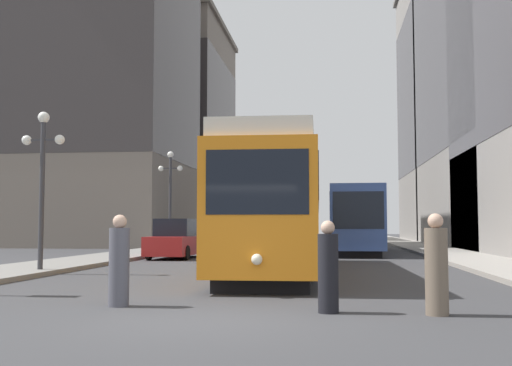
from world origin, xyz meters
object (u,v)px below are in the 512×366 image
object	(u,v)px
streetcar	(278,207)
lamp_post_left_far	(170,185)
transit_bus	(355,218)
pedestrian_on_sidewalk	(436,268)
parked_car_left_mid	(225,235)
pedestrian_crossing_near	(119,263)
lamp_post_left_near	(43,164)
parked_car_left_near	(177,240)
pedestrian_crossing_far	(328,270)

from	to	relation	value
streetcar	lamp_post_left_far	distance (m)	15.60
transit_bus	lamp_post_left_far	xyz separation A→B (m)	(-10.30, -1.07, 1.85)
lamp_post_left_far	transit_bus	bearing A→B (deg)	5.92
pedestrian_on_sidewalk	lamp_post_left_far	distance (m)	25.38
parked_car_left_mid	pedestrian_crossing_near	distance (m)	29.77
lamp_post_left_near	lamp_post_left_far	xyz separation A→B (m)	(0.00, 15.32, 0.35)
lamp_post_left_far	parked_car_left_near	bearing A→B (deg)	-71.69
streetcar	lamp_post_left_far	size ratio (longest dim) A/B	2.54
lamp_post_left_near	parked_car_left_near	bearing A→B (deg)	78.78
streetcar	parked_car_left_near	distance (m)	9.68
parked_car_left_mid	pedestrian_on_sidewalk	size ratio (longest dim) A/B	2.67
parked_car_left_mid	pedestrian_crossing_far	xyz separation A→B (m)	(7.06, -29.98, -0.10)
parked_car_left_mid	lamp_post_left_near	bearing A→B (deg)	-91.97
pedestrian_crossing_far	pedestrian_on_sidewalk	bearing A→B (deg)	102.25
parked_car_left_mid	pedestrian_on_sidewalk	xyz separation A→B (m)	(8.89, -30.04, -0.04)
parked_car_left_mid	lamp_post_left_far	distance (m)	8.07
streetcar	pedestrian_on_sidewalk	bearing A→B (deg)	-70.32
parked_car_left_near	pedestrian_crossing_near	bearing A→B (deg)	-77.78
parked_car_left_near	lamp_post_left_near	bearing A→B (deg)	-99.77
parked_car_left_near	pedestrian_crossing_near	distance (m)	16.89
pedestrian_on_sidewalk	transit_bus	bearing A→B (deg)	90.83
parked_car_left_near	pedestrian_on_sidewalk	size ratio (longest dim) A/B	2.76
parked_car_left_near	lamp_post_left_near	xyz separation A→B (m)	(-1.90, -9.58, 2.60)
parked_car_left_mid	pedestrian_on_sidewalk	world-z (taller)	parked_car_left_mid
pedestrian_on_sidewalk	lamp_post_left_near	world-z (taller)	lamp_post_left_near
parked_car_left_near	pedestrian_crossing_far	world-z (taller)	parked_car_left_near
pedestrian_on_sidewalk	lamp_post_left_far	world-z (taller)	lamp_post_left_far
streetcar	parked_car_left_near	world-z (taller)	streetcar
lamp_post_left_far	pedestrian_on_sidewalk	bearing A→B (deg)	-64.65
streetcar	pedestrian_crossing_far	distance (m)	9.29
parked_car_left_mid	pedestrian_on_sidewalk	bearing A→B (deg)	-70.68
pedestrian_crossing_far	pedestrian_on_sidewalk	xyz separation A→B (m)	(1.82, -0.06, 0.06)
pedestrian_on_sidewalk	lamp_post_left_near	xyz separation A→B (m)	(-10.79, 7.45, 2.64)
pedestrian_crossing_near	pedestrian_on_sidewalk	bearing A→B (deg)	136.11
streetcar	parked_car_left_near	size ratio (longest dim) A/B	2.96
lamp_post_left_near	lamp_post_left_far	distance (m)	15.33
pedestrian_crossing_near	pedestrian_crossing_far	distance (m)	3.93
pedestrian_crossing_far	pedestrian_crossing_near	bearing A→B (deg)	-81.43
lamp_post_left_near	pedestrian_on_sidewalk	bearing A→B (deg)	-34.62
parked_car_left_near	transit_bus	bearing A→B (deg)	40.50
streetcar	pedestrian_on_sidewalk	distance (m)	9.83
streetcar	parked_car_left_near	xyz separation A→B (m)	(-5.41, 7.93, -1.26)
parked_car_left_near	lamp_post_left_far	distance (m)	6.73
transit_bus	pedestrian_on_sidewalk	xyz separation A→B (m)	(0.48, -23.84, -1.15)
pedestrian_crossing_near	lamp_post_left_near	xyz separation A→B (m)	(-5.06, 7.01, 2.64)
parked_car_left_mid	transit_bus	bearing A→B (deg)	-33.61
transit_bus	parked_car_left_near	bearing A→B (deg)	-140.35
parked_car_left_near	lamp_post_left_near	distance (m)	10.11
pedestrian_crossing_near	lamp_post_left_far	world-z (taller)	lamp_post_left_far
streetcar	pedestrian_on_sidewalk	size ratio (longest dim) A/B	8.19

